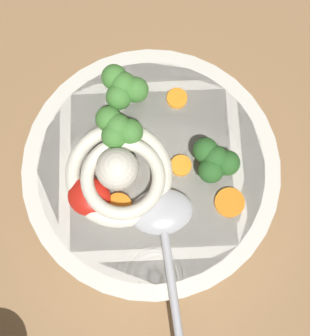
# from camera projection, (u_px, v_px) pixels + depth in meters

# --- Properties ---
(table_slab) EXTENTS (1.23, 1.23, 0.04)m
(table_slab) POSITION_uv_depth(u_px,v_px,m) (155.00, 175.00, 0.52)
(table_slab) COLOR #936D47
(table_slab) RESTS_ON ground
(soup_bowl) EXTENTS (0.26, 0.26, 0.06)m
(soup_bowl) POSITION_uv_depth(u_px,v_px,m) (155.00, 175.00, 0.46)
(soup_bowl) COLOR silver
(soup_bowl) RESTS_ON table_slab
(noodle_pile) EXTENTS (0.12, 0.11, 0.05)m
(noodle_pile) POSITION_uv_depth(u_px,v_px,m) (120.00, 174.00, 0.42)
(noodle_pile) COLOR silver
(noodle_pile) RESTS_ON soup_bowl
(soup_spoon) EXTENTS (0.11, 0.17, 0.02)m
(soup_spoon) POSITION_uv_depth(u_px,v_px,m) (164.00, 226.00, 0.41)
(soup_spoon) COLOR #B7B7BC
(soup_spoon) RESTS_ON soup_bowl
(chili_sauce_dollop) EXTENTS (0.04, 0.04, 0.02)m
(chili_sauce_dollop) POSITION_uv_depth(u_px,v_px,m) (89.00, 197.00, 0.42)
(chili_sauce_dollop) COLOR red
(chili_sauce_dollop) RESTS_ON soup_bowl
(broccoli_floret_rear) EXTENTS (0.05, 0.04, 0.04)m
(broccoli_floret_rear) POSITION_uv_depth(u_px,v_px,m) (215.00, 160.00, 0.41)
(broccoli_floret_rear) COLOR #7A9E60
(broccoli_floret_rear) RESTS_ON soup_bowl
(broccoli_floret_beside_chili) EXTENTS (0.05, 0.04, 0.04)m
(broccoli_floret_beside_chili) POSITION_uv_depth(u_px,v_px,m) (123.00, 87.00, 0.43)
(broccoli_floret_beside_chili) COLOR #7A9E60
(broccoli_floret_beside_chili) RESTS_ON soup_bowl
(broccoli_floret_front) EXTENTS (0.05, 0.04, 0.04)m
(broccoli_floret_front) POSITION_uv_depth(u_px,v_px,m) (117.00, 129.00, 0.42)
(broccoli_floret_front) COLOR #7A9E60
(broccoli_floret_front) RESTS_ON soup_bowl
(carrot_slice_extra_b) EXTENTS (0.02, 0.02, 0.01)m
(carrot_slice_extra_b) POSITION_uv_depth(u_px,v_px,m) (174.00, 97.00, 0.45)
(carrot_slice_extra_b) COLOR orange
(carrot_slice_extra_b) RESTS_ON soup_bowl
(carrot_slice_beside_noodles) EXTENTS (0.03, 0.03, 0.01)m
(carrot_slice_beside_noodles) POSITION_uv_depth(u_px,v_px,m) (229.00, 203.00, 0.42)
(carrot_slice_beside_noodles) COLOR orange
(carrot_slice_beside_noodles) RESTS_ON soup_bowl
(carrot_slice_right) EXTENTS (0.02, 0.02, 0.01)m
(carrot_slice_right) POSITION_uv_depth(u_px,v_px,m) (181.00, 165.00, 0.43)
(carrot_slice_right) COLOR orange
(carrot_slice_right) RESTS_ON soup_bowl
(carrot_slice_center) EXTENTS (0.03, 0.03, 0.01)m
(carrot_slice_center) POSITION_uv_depth(u_px,v_px,m) (119.00, 207.00, 0.42)
(carrot_slice_center) COLOR orange
(carrot_slice_center) RESTS_ON soup_bowl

